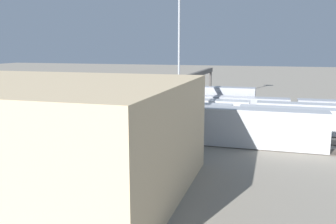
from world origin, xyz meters
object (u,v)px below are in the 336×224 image
train_on_track_3 (317,121)px  train_on_track_2 (184,109)px  train_on_track_0 (143,96)px  signal_gantry (196,80)px  train_on_track_1 (281,109)px  train_on_track_5 (236,127)px  light_mast_0 (179,12)px

train_on_track_3 → train_on_track_2: size_ratio=1.00×
train_on_track_3 → train_on_track_0: 36.70m
train_on_track_3 → signal_gantry: 20.16m
train_on_track_0 → train_on_track_2: (-11.70, 10.00, -0.58)m
train_on_track_3 → train_on_track_1: train_on_track_1 is taller
train_on_track_5 → signal_gantry: 15.72m
light_mast_0 → signal_gantry: bearing=114.1°
train_on_track_0 → train_on_track_5: same height
light_mast_0 → signal_gantry: size_ratio=1.09×
train_on_track_0 → light_mast_0: light_mast_0 is taller
train_on_track_0 → train_on_track_2: train_on_track_0 is taller
train_on_track_5 → light_mast_0: size_ratio=3.66×
train_on_track_1 → train_on_track_2: train_on_track_1 is taller
signal_gantry → train_on_track_0: bearing=-41.2°
train_on_track_5 → train_on_track_1: (-5.97, -20.00, -0.55)m
train_on_track_5 → train_on_track_1: train_on_track_5 is taller
train_on_track_5 → train_on_track_1: bearing=-106.6°
train_on_track_0 → light_mast_0: (-7.14, -3.42, 17.73)m
train_on_track_0 → train_on_track_5: bearing=131.9°
light_mast_0 → train_on_track_5: bearing=118.3°
train_on_track_0 → light_mast_0: size_ratio=1.44×
train_on_track_1 → train_on_track_2: 17.43m
signal_gantry → train_on_track_2: bearing=-44.3°
train_on_track_0 → train_on_track_5: (-22.42, 25.00, 0.02)m
light_mast_0 → signal_gantry: 21.62m
train_on_track_1 → train_on_track_3: bearing=117.0°
train_on_track_3 → train_on_track_1: (5.10, -10.00, 0.05)m
train_on_track_0 → train_on_track_1: bearing=170.0°
train_on_track_5 → train_on_track_2: 18.45m
train_on_track_3 → train_on_track_2: (21.79, -5.00, 0.00)m
train_on_track_5 → train_on_track_1: size_ratio=1.32×
train_on_track_3 → signal_gantry: signal_gantry is taller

